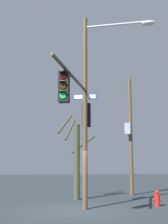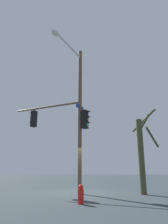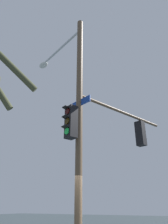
# 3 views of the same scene
# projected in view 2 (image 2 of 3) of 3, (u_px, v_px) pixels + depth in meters

# --- Properties ---
(ground_plane) EXTENTS (80.00, 80.00, 0.00)m
(ground_plane) POSITION_uv_depth(u_px,v_px,m) (75.00, 193.00, 12.01)
(ground_plane) COLOR #2D373C
(main_signal_pole_assembly) EXTENTS (4.97, 5.21, 8.80)m
(main_signal_pole_assembly) POSITION_uv_depth(u_px,v_px,m) (69.00, 110.00, 12.89)
(main_signal_pole_assembly) COLOR brown
(main_signal_pole_assembly) RESTS_ON ground
(fire_hydrant) EXTENTS (0.38, 0.24, 0.73)m
(fire_hydrant) POSITION_uv_depth(u_px,v_px,m) (81.00, 195.00, 8.29)
(fire_hydrant) COLOR red
(fire_hydrant) RESTS_ON ground
(bare_tree_behind_pole) EXTENTS (2.20, 1.36, 4.83)m
(bare_tree_behind_pole) POSITION_uv_depth(u_px,v_px,m) (142.00, 151.00, 11.82)
(bare_tree_behind_pole) COLOR #42462E
(bare_tree_behind_pole) RESTS_ON ground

